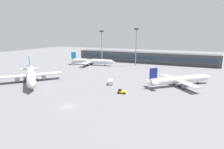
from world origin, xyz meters
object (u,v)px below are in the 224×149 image
(airplane_far, at_px, (91,61))
(floodlight_tower_west, at_px, (136,45))
(service_van_white, at_px, (111,82))
(floodlight_tower_east, at_px, (102,45))
(baggage_tug_yellow, at_px, (121,92))
(airplane_near, at_px, (31,75))
(airplane_mid, at_px, (180,80))

(airplane_far, xyz_separation_m, floodlight_tower_west, (33.37, 11.10, 13.31))
(service_van_white, relative_size, floodlight_tower_east, 0.21)
(baggage_tug_yellow, distance_m, floodlight_tower_east, 76.69)
(airplane_far, bearing_deg, floodlight_tower_east, 41.29)
(airplane_far, xyz_separation_m, service_van_white, (36.98, -46.37, -1.90))
(airplane_near, relative_size, service_van_white, 6.53)
(airplane_near, xyz_separation_m, airplane_mid, (71.87, 22.82, -0.60))
(airplane_near, relative_size, airplane_mid, 1.19)
(airplane_far, relative_size, floodlight_tower_east, 1.48)
(baggage_tug_yellow, bearing_deg, airplane_near, -179.43)
(airplane_mid, xyz_separation_m, baggage_tug_yellow, (-21.84, -22.32, -2.07))
(airplane_mid, bearing_deg, airplane_near, -162.39)
(floodlight_tower_east, bearing_deg, baggage_tug_yellow, -57.65)
(airplane_mid, relative_size, service_van_white, 5.48)
(service_van_white, distance_m, floodlight_tower_east, 62.06)
(airplane_near, distance_m, floodlight_tower_east, 65.93)
(airplane_near, relative_size, floodlight_tower_west, 1.28)
(baggage_tug_yellow, distance_m, floodlight_tower_west, 71.88)
(airplane_mid, bearing_deg, floodlight_tower_west, 127.22)
(baggage_tug_yellow, height_order, floodlight_tower_east, floodlight_tower_east)
(airplane_far, height_order, floodlight_tower_west, floodlight_tower_west)
(airplane_mid, relative_size, floodlight_tower_east, 1.13)
(airplane_far, distance_m, floodlight_tower_east, 15.30)
(airplane_mid, height_order, baggage_tug_yellow, airplane_mid)
(airplane_near, xyz_separation_m, floodlight_tower_west, (36.51, 69.36, 12.86))
(baggage_tug_yellow, relative_size, floodlight_tower_west, 0.13)
(airplane_near, height_order, floodlight_tower_west, floodlight_tower_west)
(airplane_mid, bearing_deg, floodlight_tower_east, 146.40)
(airplane_far, distance_m, baggage_tug_yellow, 74.44)
(baggage_tug_yellow, bearing_deg, service_van_white, 131.00)
(service_van_white, bearing_deg, baggage_tug_yellow, -49.00)
(airplane_far, bearing_deg, service_van_white, -51.43)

